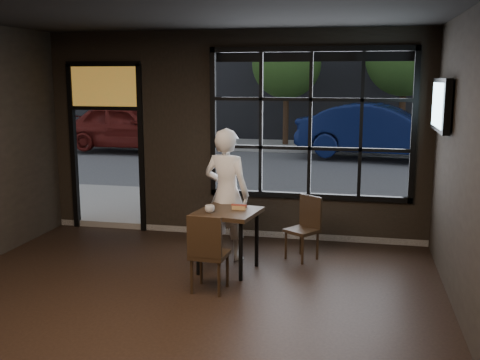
% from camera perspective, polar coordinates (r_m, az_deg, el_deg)
% --- Properties ---
extents(floor, '(6.00, 7.00, 0.02)m').
position_cam_1_polar(floor, '(5.88, -8.60, -14.94)').
color(floor, black).
rests_on(floor, ground).
extents(window_frame, '(3.06, 0.12, 2.28)m').
position_cam_1_polar(window_frame, '(8.52, 7.14, 5.66)').
color(window_frame, black).
rests_on(window_frame, ground).
extents(stained_transom, '(1.20, 0.06, 0.70)m').
position_cam_1_polar(stained_transom, '(9.37, -13.61, 9.25)').
color(stained_transom, orange).
rests_on(stained_transom, ground).
extents(street_asphalt, '(60.00, 41.00, 0.04)m').
position_cam_1_polar(street_asphalt, '(29.13, 8.22, 5.39)').
color(street_asphalt, '#545456').
rests_on(street_asphalt, ground).
extents(cafe_table, '(0.86, 0.86, 0.81)m').
position_cam_1_polar(cafe_table, '(7.33, -1.22, -6.16)').
color(cafe_table, black).
rests_on(cafe_table, floor).
extents(chair_near, '(0.43, 0.43, 0.95)m').
position_cam_1_polar(chair_near, '(6.65, -3.10, -7.30)').
color(chair_near, black).
rests_on(chair_near, floor).
extents(chair_window, '(0.53, 0.53, 0.88)m').
position_cam_1_polar(chair_window, '(7.81, 6.31, -4.92)').
color(chair_window, black).
rests_on(chair_window, floor).
extents(man, '(0.75, 0.58, 1.82)m').
position_cam_1_polar(man, '(7.72, -1.36, -1.44)').
color(man, white).
rests_on(man, floor).
extents(hotdog, '(0.20, 0.09, 0.06)m').
position_cam_1_polar(hotdog, '(7.27, -0.09, -2.78)').
color(hotdog, tan).
rests_on(hotdog, cafe_table).
extents(cup, '(0.16, 0.16, 0.10)m').
position_cam_1_polar(cup, '(7.11, -3.09, -2.95)').
color(cup, silver).
rests_on(cup, cafe_table).
extents(tv, '(0.13, 1.14, 0.67)m').
position_cam_1_polar(tv, '(7.60, 19.78, 7.18)').
color(tv, black).
rests_on(tv, wall_right).
extents(navy_car, '(5.11, 2.51, 1.61)m').
position_cam_1_polar(navy_car, '(17.41, 14.05, 4.89)').
color(navy_car, '#0A143C').
rests_on(navy_car, street_asphalt).
extents(maroon_car, '(4.50, 1.90, 1.52)m').
position_cam_1_polar(maroon_car, '(19.10, -11.31, 5.33)').
color(maroon_car, '#58130F').
rests_on(maroon_car, street_asphalt).
extents(tree_left, '(2.43, 2.43, 4.15)m').
position_cam_1_polar(tree_left, '(20.20, 4.75, 11.63)').
color(tree_left, '#332114').
rests_on(tree_left, street_asphalt).
extents(tree_right, '(2.60, 2.60, 4.44)m').
position_cam_1_polar(tree_right, '(19.93, 16.40, 11.84)').
color(tree_right, '#332114').
rests_on(tree_right, street_asphalt).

